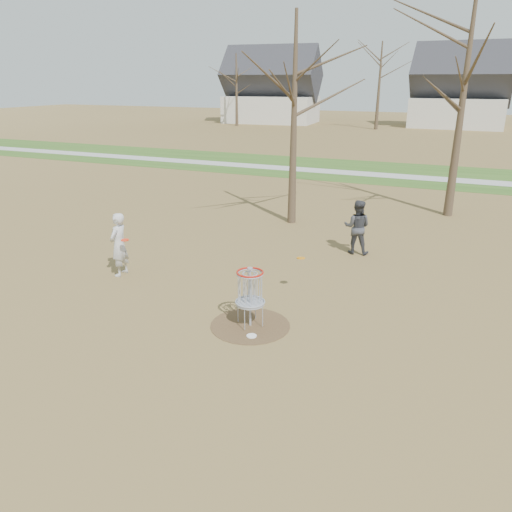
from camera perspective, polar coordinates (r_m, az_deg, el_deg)
The scene contains 11 objects.
ground at distance 11.32m, azimuth -0.67°, elevation -7.94°, with size 160.00×160.00×0.00m, color brown.
green_band at distance 30.90m, azimuth 15.45°, elevation 9.13°, with size 160.00×8.00×0.01m, color #2D5119.
footpath at distance 29.92m, azimuth 15.17°, elevation 8.86°, with size 160.00×1.50×0.01m, color #9E9E99.
dirt_circle at distance 11.32m, azimuth -0.67°, elevation -7.92°, with size 1.80×1.80×0.01m, color #47331E.
player_standing at distance 14.34m, azimuth -15.40°, elevation 1.26°, with size 0.65×0.43×1.79m, color silver.
player_throwing at distance 15.95m, azimuth 11.47°, elevation 3.26°, with size 0.83×0.65×1.72m, color #393A3F.
disc_grounded at distance 10.85m, azimuth -0.51°, elevation -9.12°, with size 0.22×0.22×0.02m, color white.
discs_in_play at distance 13.04m, azimuth -4.80°, elevation 0.79°, with size 4.90×1.17×0.21m.
disc_golf_basket at distance 10.93m, azimuth -0.68°, elevation -3.69°, with size 0.64×0.64×1.35m.
bare_trees at distance 45.03m, azimuth 21.39°, elevation 18.46°, with size 52.62×44.98×9.00m.
houses_row at distance 61.76m, azimuth 24.43°, elevation 16.33°, with size 56.51×10.01×7.26m.
Camera 1 is at (4.07, -9.18, 5.23)m, focal length 35.00 mm.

